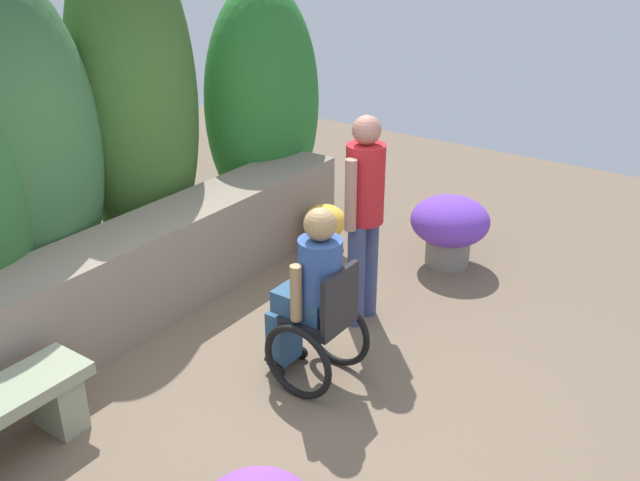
# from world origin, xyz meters

# --- Properties ---
(ground_plane) EXTENTS (12.31, 12.31, 0.00)m
(ground_plane) POSITION_xyz_m (0.00, 0.00, 0.00)
(ground_plane) COLOR #725F4B
(stone_retaining_wall) EXTENTS (5.15, 0.59, 0.80)m
(stone_retaining_wall) POSITION_xyz_m (0.00, 1.57, 0.40)
(stone_retaining_wall) COLOR gray
(stone_retaining_wall) RESTS_ON ground
(hedge_backdrop) EXTENTS (6.22, 1.21, 3.07)m
(hedge_backdrop) POSITION_xyz_m (0.25, 2.25, 1.32)
(hedge_backdrop) COLOR #1E6325
(hedge_backdrop) RESTS_ON ground
(person_in_wheelchair) EXTENTS (0.53, 0.66, 1.33)m
(person_in_wheelchair) POSITION_xyz_m (0.31, -0.08, 0.62)
(person_in_wheelchair) COLOR black
(person_in_wheelchair) RESTS_ON ground
(person_standing_companion) EXTENTS (0.49, 0.30, 1.71)m
(person_standing_companion) POSITION_xyz_m (1.21, 0.08, 0.99)
(person_standing_companion) COLOR #3C466F
(person_standing_companion) RESTS_ON ground
(flower_pot_purple_near) EXTENTS (0.41, 0.41, 0.50)m
(flower_pot_purple_near) POSITION_xyz_m (2.05, 1.03, 0.28)
(flower_pot_purple_near) COLOR #AA5732
(flower_pot_purple_near) RESTS_ON ground
(flower_pot_terracotta_by_wall) EXTENTS (0.74, 0.74, 0.67)m
(flower_pot_terracotta_by_wall) POSITION_xyz_m (2.54, -0.06, 0.39)
(flower_pot_terracotta_by_wall) COLOR gray
(flower_pot_terracotta_by_wall) RESTS_ON ground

